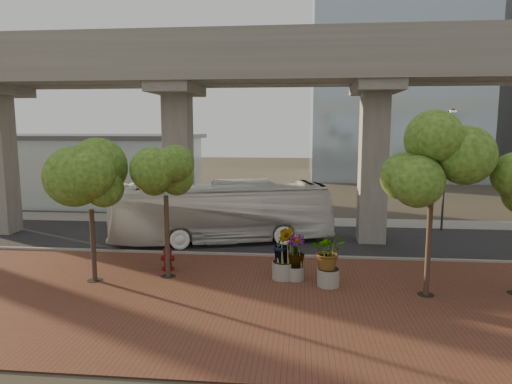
# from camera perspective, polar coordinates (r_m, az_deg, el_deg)

# --- Properties ---
(ground) EXTENTS (160.00, 160.00, 0.00)m
(ground) POSITION_cam_1_polar(r_m,az_deg,el_deg) (26.97, 1.90, -6.94)
(ground) COLOR #373328
(ground) RESTS_ON ground
(brick_plaza) EXTENTS (70.00, 13.00, 0.06)m
(brick_plaza) POSITION_cam_1_polar(r_m,az_deg,el_deg) (19.37, 0.25, -12.98)
(brick_plaza) COLOR brown
(brick_plaza) RESTS_ON ground
(asphalt_road) EXTENTS (90.00, 8.00, 0.04)m
(asphalt_road) POSITION_cam_1_polar(r_m,az_deg,el_deg) (28.90, 2.18, -5.88)
(asphalt_road) COLOR black
(asphalt_road) RESTS_ON ground
(curb_strip) EXTENTS (70.00, 0.25, 0.16)m
(curb_strip) POSITION_cam_1_polar(r_m,az_deg,el_deg) (25.03, 1.59, -7.95)
(curb_strip) COLOR gray
(curb_strip) RESTS_ON ground
(far_sidewalk) EXTENTS (90.00, 3.00, 0.06)m
(far_sidewalk) POSITION_cam_1_polar(r_m,az_deg,el_deg) (34.25, 2.76, -3.65)
(far_sidewalk) COLOR gray
(far_sidewalk) RESTS_ON ground
(transit_viaduct) EXTENTS (72.00, 5.60, 12.40)m
(transit_viaduct) POSITION_cam_1_polar(r_m,az_deg,el_deg) (28.05, 2.26, 8.69)
(transit_viaduct) COLOR gray
(transit_viaduct) RESTS_ON ground
(station_pavilion) EXTENTS (23.00, 13.00, 6.30)m
(station_pavilion) POSITION_cam_1_polar(r_m,az_deg,el_deg) (47.43, -21.55, 2.96)
(station_pavilion) COLOR silver
(station_pavilion) RESTS_ON ground
(transit_bus) EXTENTS (13.66, 6.43, 3.71)m
(transit_bus) POSITION_cam_1_polar(r_m,az_deg,el_deg) (27.84, -4.23, -2.57)
(transit_bus) COLOR white
(transit_bus) RESTS_ON ground
(fire_hydrant) EXTENTS (0.62, 0.55, 1.23)m
(fire_hydrant) POSITION_cam_1_polar(r_m,az_deg,el_deg) (22.93, -10.99, -8.11)
(fire_hydrant) COLOR #650B0F
(fire_hydrant) RESTS_ON ground
(planter_front) EXTENTS (2.18, 2.18, 2.40)m
(planter_front) POSITION_cam_1_polar(r_m,az_deg,el_deg) (20.34, 9.09, -7.63)
(planter_front) COLOR #A7A497
(planter_front) RESTS_ON ground
(planter_right) EXTENTS (1.95, 1.95, 2.09)m
(planter_right) POSITION_cam_1_polar(r_m,az_deg,el_deg) (21.02, 4.96, -7.58)
(planter_right) COLOR gray
(planter_right) RESTS_ON ground
(planter_left) EXTENTS (2.26, 2.26, 2.48)m
(planter_left) POSITION_cam_1_polar(r_m,az_deg,el_deg) (21.06, 3.42, -6.85)
(planter_left) COLOR #A49F94
(planter_left) RESTS_ON ground
(street_tree_far_west) EXTENTS (4.07, 4.07, 6.36)m
(street_tree_far_west) POSITION_cam_1_polar(r_m,az_deg,el_deg) (21.49, -20.05, 1.06)
(street_tree_far_west) COLOR #4F3A2D
(street_tree_far_west) RESTS_ON ground
(street_tree_near_west) EXTENTS (3.20, 3.20, 6.22)m
(street_tree_near_west) POSITION_cam_1_polar(r_m,az_deg,el_deg) (21.14, -11.26, 1.98)
(street_tree_near_west) COLOR #4F3A2D
(street_tree_near_west) RESTS_ON ground
(street_tree_near_east) EXTENTS (4.15, 4.15, 7.38)m
(street_tree_near_east) POSITION_cam_1_polar(r_m,az_deg,el_deg) (19.62, 21.24, 3.27)
(street_tree_near_east) COLOR #4F3A2D
(street_tree_near_east) RESTS_ON ground
(streetlamp_west) EXTENTS (0.46, 1.34, 9.25)m
(streetlamp_west) POSITION_cam_1_polar(r_m,az_deg,el_deg) (33.30, -10.81, 5.20)
(streetlamp_west) COLOR #28282C
(streetlamp_west) RESTS_ON ground
(streetlamp_east) EXTENTS (0.40, 1.18, 8.14)m
(streetlamp_east) POSITION_cam_1_polar(r_m,az_deg,el_deg) (32.87, 22.64, 3.56)
(streetlamp_east) COLOR #29292D
(streetlamp_east) RESTS_ON ground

